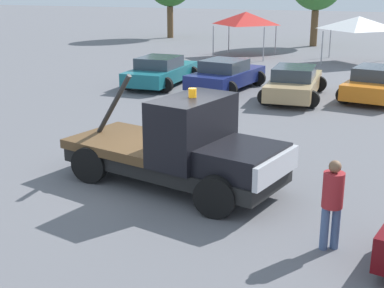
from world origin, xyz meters
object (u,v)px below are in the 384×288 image
(person_near_truck, at_px, (332,199))
(canopy_tent_red, at_px, (246,18))
(parked_car_tan, at_px, (294,83))
(parked_car_teal, at_px, (161,71))
(canopy_tent_white, at_px, (359,23))
(parked_car_navy, at_px, (226,75))
(parked_car_orange, at_px, (378,83))
(tow_truck, at_px, (183,149))

(person_near_truck, bearing_deg, canopy_tent_red, -11.19)
(person_near_truck, relative_size, parked_car_tan, 0.34)
(parked_car_teal, height_order, canopy_tent_white, canopy_tent_white)
(parked_car_navy, xyz_separation_m, parked_car_orange, (6.37, 0.35, 0.00))
(parked_car_navy, relative_size, canopy_tent_red, 1.42)
(parked_car_navy, bearing_deg, canopy_tent_red, 20.42)
(canopy_tent_red, bearing_deg, parked_car_navy, -78.58)
(parked_car_teal, height_order, parked_car_orange, same)
(parked_car_navy, height_order, canopy_tent_white, canopy_tent_white)
(parked_car_teal, distance_m, canopy_tent_white, 13.31)
(canopy_tent_red, bearing_deg, person_near_truck, -70.80)
(parked_car_orange, distance_m, canopy_tent_red, 13.64)
(tow_truck, distance_m, canopy_tent_red, 23.00)
(person_near_truck, xyz_separation_m, parked_car_orange, (0.10, 13.80, -0.32))
(tow_truck, height_order, parked_car_tan, tow_truck)
(person_near_truck, xyz_separation_m, parked_car_teal, (-9.35, 13.32, -0.32))
(tow_truck, relative_size, parked_car_orange, 1.15)
(person_near_truck, relative_size, parked_car_teal, 0.35)
(person_near_truck, distance_m, parked_car_tan, 13.01)
(tow_truck, xyz_separation_m, canopy_tent_red, (-4.89, 22.43, 1.47))
(parked_car_tan, bearing_deg, parked_car_navy, 72.37)
(parked_car_orange, height_order, canopy_tent_red, canopy_tent_red)
(person_near_truck, bearing_deg, parked_car_orange, -30.83)
(parked_car_orange, bearing_deg, canopy_tent_red, 48.86)
(parked_car_navy, bearing_deg, person_near_truck, -146.01)
(parked_car_navy, bearing_deg, parked_car_teal, 101.37)
(tow_truck, xyz_separation_m, parked_car_navy, (-2.70, 11.61, -0.28))
(parked_car_orange, bearing_deg, canopy_tent_white, 19.15)
(parked_car_teal, distance_m, parked_car_orange, 9.47)
(parked_car_teal, height_order, canopy_tent_red, canopy_tent_red)
(parked_car_tan, distance_m, canopy_tent_red, 12.93)
(tow_truck, bearing_deg, parked_car_teal, 129.99)
(person_near_truck, distance_m, parked_car_orange, 13.80)
(person_near_truck, height_order, canopy_tent_white, canopy_tent_white)
(parked_car_navy, bearing_deg, parked_car_orange, -77.87)
(parked_car_tan, bearing_deg, tow_truck, 174.07)
(canopy_tent_red, bearing_deg, parked_car_tan, -65.20)
(parked_car_navy, relative_size, parked_car_tan, 0.93)
(person_near_truck, relative_size, canopy_tent_red, 0.51)
(parked_car_teal, xyz_separation_m, parked_car_orange, (9.46, 0.48, 0.00))
(canopy_tent_white, bearing_deg, parked_car_teal, -125.88)
(parked_car_orange, relative_size, canopy_tent_white, 1.38)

